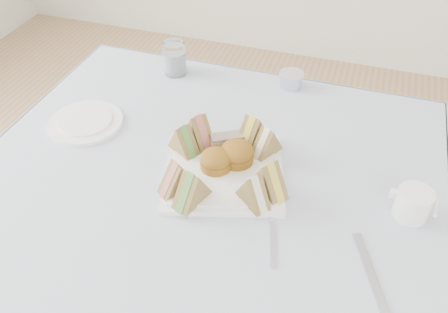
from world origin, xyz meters
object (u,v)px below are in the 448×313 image
(creamer_jug, at_px, (413,204))
(serving_plate, at_px, (224,172))
(water_glass, at_px, (175,58))
(table, at_px, (201,292))

(creamer_jug, bearing_deg, serving_plate, -175.66)
(water_glass, bearing_deg, creamer_jug, -28.55)
(serving_plate, bearing_deg, table, -137.03)
(water_glass, bearing_deg, table, -62.53)
(serving_plate, height_order, creamer_jug, creamer_jug)
(table, height_order, creamer_jug, creamer_jug)
(table, xyz_separation_m, serving_plate, (0.04, 0.07, 0.38))
(serving_plate, xyz_separation_m, creamer_jug, (0.39, 0.00, 0.02))
(serving_plate, bearing_deg, water_glass, 109.96)
(water_glass, height_order, creamer_jug, water_glass)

